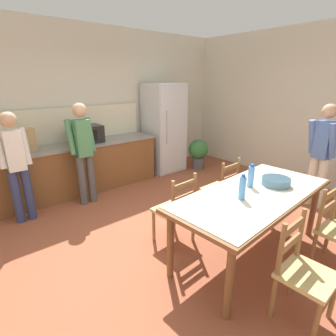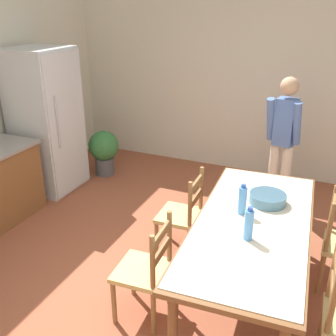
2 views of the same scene
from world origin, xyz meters
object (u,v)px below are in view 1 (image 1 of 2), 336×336
object	(u,v)px
dining_table	(253,199)
person_at_sink	(16,163)
bottle_near_centre	(242,188)
chair_side_far_left	(176,210)
microwave	(87,134)
potted_plant	(198,152)
serving_bowl	(276,181)
person_at_counter	(83,149)
person_by_table	(322,151)
paper_bag	(27,140)
refrigerator	(164,128)
chair_side_near_left	(303,272)
bottle_off_centre	(251,176)
chair_side_far_right	(221,189)

from	to	relation	value
dining_table	person_at_sink	size ratio (longest dim) A/B	1.36
bottle_near_centre	chair_side_far_left	distance (m)	0.90
microwave	potted_plant	size ratio (longest dim) A/B	0.75
serving_bowl	person_at_counter	world-z (taller)	person_at_counter
microwave	potted_plant	xyz separation A→B (m)	(2.38, -0.45, -0.65)
serving_bowl	person_by_table	bearing A→B (deg)	3.91
paper_bag	person_by_table	distance (m)	4.52
refrigerator	chair_side_far_left	bearing A→B (deg)	-126.03
dining_table	serving_bowl	world-z (taller)	serving_bowl
chair_side_near_left	person_by_table	bearing A→B (deg)	17.83
bottle_near_centre	bottle_off_centre	world-z (taller)	same
chair_side_far_right	chair_side_near_left	size ratio (longest dim) A/B	1.00
microwave	dining_table	bearing A→B (deg)	-79.03
refrigerator	paper_bag	size ratio (longest dim) A/B	5.23
potted_plant	paper_bag	bearing A→B (deg)	172.52
refrigerator	microwave	world-z (taller)	refrigerator
dining_table	person_at_counter	size ratio (longest dim) A/B	1.30
paper_bag	dining_table	size ratio (longest dim) A/B	0.17
paper_bag	bottle_off_centre	bearing A→B (deg)	-60.28
chair_side_near_left	refrigerator	bearing A→B (deg)	65.36
paper_bag	potted_plant	xyz separation A→B (m)	(3.35, -0.44, -0.68)
serving_bowl	bottle_off_centre	bearing A→B (deg)	148.52
person_at_sink	person_at_counter	xyz separation A→B (m)	(0.94, -0.02, 0.04)
bottle_off_centre	chair_side_near_left	bearing A→B (deg)	-120.04
serving_bowl	person_by_table	xyz separation A→B (m)	(1.51, 0.10, 0.08)
serving_bowl	potted_plant	bearing A→B (deg)	61.17
bottle_near_centre	potted_plant	xyz separation A→B (m)	(2.06, 2.58, -0.52)
chair_side_near_left	person_by_table	world-z (taller)	person_by_table
bottle_near_centre	potted_plant	distance (m)	3.34
chair_side_far_left	person_at_counter	size ratio (longest dim) A/B	0.56
refrigerator	serving_bowl	world-z (taller)	refrigerator
bottle_off_centre	person_at_sink	size ratio (longest dim) A/B	0.17
serving_bowl	microwave	bearing A→B (deg)	107.23
microwave	paper_bag	size ratio (longest dim) A/B	1.39
paper_bag	bottle_off_centre	xyz separation A→B (m)	(1.65, -2.88, -0.16)
refrigerator	person_at_sink	bearing A→B (deg)	-170.81
microwave	serving_bowl	xyz separation A→B (m)	(0.95, -3.06, -0.20)
refrigerator	bottle_near_centre	bearing A→B (deg)	-115.07
person_by_table	chair_side_far_left	bearing A→B (deg)	-4.63
serving_bowl	potted_plant	xyz separation A→B (m)	(1.44, 2.61, -0.45)
person_at_sink	potted_plant	bearing A→B (deg)	-89.18
chair_side_near_left	potted_plant	bearing A→B (deg)	54.34
refrigerator	chair_side_far_left	distance (m)	2.86
chair_side_far_right	potted_plant	size ratio (longest dim) A/B	1.36
bottle_near_centre	chair_side_far_right	world-z (taller)	bottle_near_centre
serving_bowl	bottle_near_centre	bearing A→B (deg)	177.23
serving_bowl	chair_side_far_right	size ratio (longest dim) A/B	0.35
refrigerator	person_at_sink	xyz separation A→B (m)	(-2.97, -0.48, -0.06)
bottle_off_centre	person_at_counter	bearing A→B (deg)	112.35
refrigerator	serving_bowl	size ratio (longest dim) A/B	5.88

